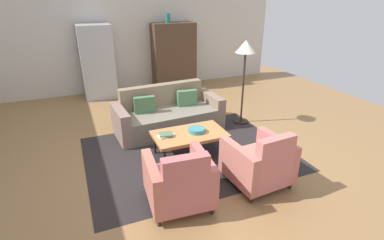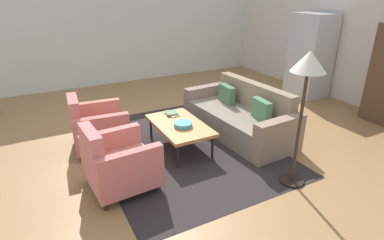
# 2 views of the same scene
# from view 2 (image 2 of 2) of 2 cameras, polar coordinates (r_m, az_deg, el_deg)

# --- Properties ---
(ground_plane) EXTENTS (10.39, 10.39, 0.00)m
(ground_plane) POSITION_cam_2_polar(r_m,az_deg,el_deg) (4.93, -2.75, -5.58)
(ground_plane) COLOR olive
(wall_back) EXTENTS (8.45, 0.12, 2.80)m
(wall_back) POSITION_cam_2_polar(r_m,az_deg,el_deg) (7.35, 30.03, 12.62)
(wall_back) COLOR beige
(wall_back) RESTS_ON ground
(wall_left) EXTENTS (0.12, 8.66, 2.80)m
(wall_left) POSITION_cam_2_polar(r_m,az_deg,el_deg) (8.40, -15.87, 15.73)
(wall_left) COLOR silver
(wall_left) RESTS_ON ground
(area_rug) EXTENTS (3.40, 2.60, 0.01)m
(area_rug) POSITION_cam_2_polar(r_m,az_deg,el_deg) (5.03, -1.71, -4.87)
(area_rug) COLOR #292324
(area_rug) RESTS_ON ground
(couch) EXTENTS (2.15, 1.03, 0.86)m
(couch) POSITION_cam_2_polar(r_m,az_deg,el_deg) (5.46, 8.97, 0.48)
(couch) COLOR slate
(couch) RESTS_ON ground
(coffee_table) EXTENTS (1.20, 0.70, 0.42)m
(coffee_table) POSITION_cam_2_polar(r_m,az_deg,el_deg) (4.85, -2.30, -1.06)
(coffee_table) COLOR black
(coffee_table) RESTS_ON ground
(armchair_left) EXTENTS (0.86, 0.86, 0.88)m
(armchair_left) POSITION_cam_2_polar(r_m,az_deg,el_deg) (5.08, -17.28, -1.45)
(armchair_left) COLOR black
(armchair_left) RESTS_ON ground
(armchair_right) EXTENTS (0.86, 0.86, 0.88)m
(armchair_right) POSITION_cam_2_polar(r_m,az_deg,el_deg) (4.01, -13.70, -7.87)
(armchair_right) COLOR #362022
(armchair_right) RESTS_ON ground
(fruit_bowl) EXTENTS (0.28, 0.28, 0.07)m
(fruit_bowl) POSITION_cam_2_polar(r_m,az_deg,el_deg) (4.71, -1.64, -0.84)
(fruit_bowl) COLOR teal
(fruit_bowl) RESTS_ON coffee_table
(book_stack) EXTENTS (0.30, 0.21, 0.05)m
(book_stack) POSITION_cam_2_polar(r_m,az_deg,el_deg) (5.17, -3.75, 1.22)
(book_stack) COLOR beige
(book_stack) RESTS_ON coffee_table
(refrigerator) EXTENTS (0.80, 0.73, 1.85)m
(refrigerator) POSITION_cam_2_polar(r_m,az_deg,el_deg) (7.71, 20.79, 10.92)
(refrigerator) COLOR #B7BABF
(refrigerator) RESTS_ON ground
(floor_lamp) EXTENTS (0.40, 0.40, 1.72)m
(floor_lamp) POSITION_cam_2_polar(r_m,az_deg,el_deg) (3.82, 20.30, 7.71)
(floor_lamp) COLOR black
(floor_lamp) RESTS_ON ground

